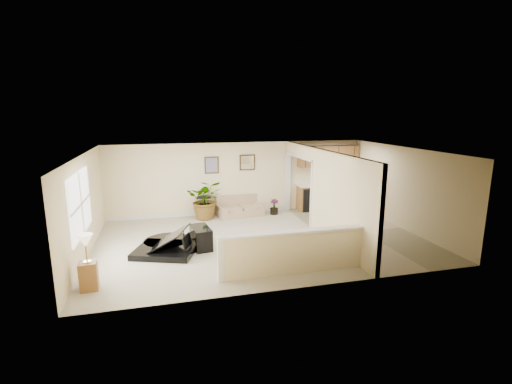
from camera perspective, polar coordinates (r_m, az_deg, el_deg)
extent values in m
plane|color=#BAB390|center=(10.52, 0.79, -7.38)|extent=(9.00, 9.00, 0.00)
cube|color=beige|center=(13.03, -2.65, 2.15)|extent=(9.00, 0.04, 2.50)
cube|color=beige|center=(7.41, 6.92, -5.76)|extent=(9.00, 0.04, 2.50)
cube|color=beige|center=(10.01, -24.93, -2.09)|extent=(0.04, 6.00, 2.50)
cube|color=beige|center=(12.12, 21.80, 0.51)|extent=(0.04, 6.00, 2.50)
cube|color=silver|center=(9.96, 0.83, 6.30)|extent=(9.00, 6.00, 0.04)
cube|color=tan|center=(11.70, 15.93, -5.79)|extent=(2.70, 6.00, 0.01)
cube|color=beige|center=(9.72, 13.00, -1.65)|extent=(0.12, 3.60, 2.50)
cube|color=beige|center=(12.22, 6.84, 6.38)|extent=(0.12, 2.35, 0.40)
cube|color=beige|center=(8.34, 5.99, -9.31)|extent=(3.30, 0.12, 0.95)
cube|color=silver|center=(8.18, 6.07, -6.12)|extent=(3.40, 0.22, 0.05)
cube|color=silver|center=(7.94, -5.42, -10.25)|extent=(0.14, 0.14, 1.00)
cube|color=white|center=(9.48, -25.47, -1.64)|extent=(0.05, 2.15, 1.45)
cube|color=#312512|center=(12.77, -6.84, 4.14)|extent=(0.48, 0.03, 0.58)
cube|color=#99617D|center=(12.75, -6.83, 4.13)|extent=(0.40, 0.01, 0.50)
cube|color=#312512|center=(12.98, -1.35, 4.58)|extent=(0.55, 0.03, 0.55)
cube|color=silver|center=(12.96, -1.33, 4.57)|extent=(0.46, 0.01, 0.46)
cube|color=olive|center=(13.95, 11.03, -0.75)|extent=(2.30, 0.60, 0.90)
cube|color=silver|center=(13.85, 11.11, 1.15)|extent=(2.36, 0.65, 0.04)
cube|color=black|center=(13.63, 7.99, -1.03)|extent=(0.60, 0.60, 0.84)
cube|color=olive|center=(13.80, 11.07, 5.44)|extent=(2.30, 0.35, 0.75)
cube|color=black|center=(9.61, -13.88, -4.75)|extent=(1.82, 1.70, 0.30)
cylinder|color=black|center=(10.15, -14.78, -3.90)|extent=(1.26, 1.26, 0.30)
cube|color=silver|center=(9.66, -8.68, -4.69)|extent=(0.56, 1.03, 0.02)
cube|color=black|center=(9.63, -14.57, -3.06)|extent=(1.49, 1.49, 0.69)
cube|color=black|center=(9.95, -8.45, -6.96)|extent=(0.54, 0.90, 0.56)
cube|color=tan|center=(12.91, -2.51, -2.66)|extent=(1.66, 1.10, 0.43)
cube|color=tan|center=(13.12, -2.83, -0.43)|extent=(1.55, 0.45, 0.45)
cube|color=tan|center=(12.72, -5.50, -1.55)|extent=(0.32, 0.89, 0.16)
cube|color=tan|center=(12.98, 0.40, -1.20)|extent=(0.32, 0.89, 0.16)
cylinder|color=black|center=(12.77, -7.89, -3.85)|extent=(0.36, 0.36, 0.03)
cylinder|color=black|center=(12.68, -7.93, -2.34)|extent=(0.04, 0.04, 0.70)
cylinder|color=black|center=(12.60, -7.98, -0.79)|extent=(0.50, 0.50, 0.03)
cylinder|color=black|center=(12.62, -7.63, -3.49)|extent=(0.38, 0.38, 0.27)
imported|color=#1B4A16|center=(12.48, -7.69, -1.12)|extent=(1.38, 1.25, 1.34)
cylinder|color=black|center=(13.07, 2.79, -3.00)|extent=(0.28, 0.28, 0.20)
imported|color=#1B4A16|center=(13.02, 2.80, -2.27)|extent=(0.38, 0.38, 0.54)
cube|color=olive|center=(8.37, -24.35, -11.65)|extent=(0.37, 0.37, 0.59)
cylinder|color=#AB7B39|center=(8.26, -24.54, -9.72)|extent=(0.16, 0.16, 0.02)
cylinder|color=#AB7B39|center=(8.19, -24.66, -8.44)|extent=(0.03, 0.03, 0.39)
cone|color=beige|center=(8.11, -24.82, -6.82)|extent=(0.31, 0.31, 0.25)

